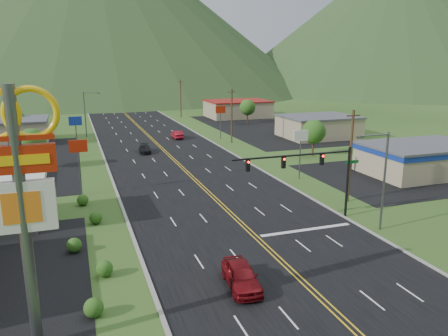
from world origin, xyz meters
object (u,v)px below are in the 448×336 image
object	(u,v)px
pylon_sign	(19,181)
car_red_near	(241,276)
traffic_signal	(312,167)
streetlight_west	(86,111)
streetlight_east	(382,175)
car_red_far	(177,135)
car_dark_mid	(145,149)

from	to	relation	value
pylon_sign	car_red_near	bearing A→B (deg)	10.50
traffic_signal	streetlight_west	world-z (taller)	streetlight_west
streetlight_east	car_red_far	world-z (taller)	streetlight_east
car_red_far	traffic_signal	bearing A→B (deg)	91.98
car_red_near	car_red_far	bearing A→B (deg)	86.82
traffic_signal	car_red_near	xyz separation A→B (m)	(-10.82, -9.65, -4.49)
pylon_sign	car_red_near	distance (m)	15.41
car_red_far	car_red_near	bearing A→B (deg)	81.11
pylon_sign	car_red_near	xyz separation A→B (m)	(12.66, 2.35, -8.46)
streetlight_east	car_red_far	distance (m)	53.23
pylon_sign	car_dark_mid	xyz separation A→B (m)	(13.60, 48.92, -8.66)
streetlight_west	car_dark_mid	bearing A→B (deg)	-66.53
car_red_near	car_dark_mid	xyz separation A→B (m)	(0.94, 46.57, -0.20)
car_red_far	pylon_sign	bearing A→B (deg)	70.26
pylon_sign	car_red_far	bearing A→B (deg)	70.18
streetlight_west	car_red_near	size ratio (longest dim) A/B	1.83
streetlight_east	car_red_near	size ratio (longest dim) A/B	1.83
car_red_near	car_dark_mid	size ratio (longest dim) A/B	1.11
car_red_near	pylon_sign	bearing A→B (deg)	-163.72
traffic_signal	streetlight_east	size ratio (longest dim) A/B	1.46
traffic_signal	streetlight_east	world-z (taller)	streetlight_east
car_dark_mid	car_red_far	bearing A→B (deg)	59.96
car_red_near	traffic_signal	bearing A→B (deg)	47.50
traffic_signal	car_dark_mid	xyz separation A→B (m)	(-9.88, 36.92, -4.69)
streetlight_east	pylon_sign	bearing A→B (deg)	-164.15
streetlight_west	car_red_far	world-z (taller)	streetlight_west
pylon_sign	streetlight_east	world-z (taller)	pylon_sign
car_red_near	car_red_far	world-z (taller)	car_red_near
pylon_sign	car_red_near	world-z (taller)	pylon_sign
streetlight_east	car_dark_mid	bearing A→B (deg)	109.61
streetlight_west	traffic_signal	bearing A→B (deg)	-72.03
car_dark_mid	streetlight_east	bearing A→B (deg)	-65.33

